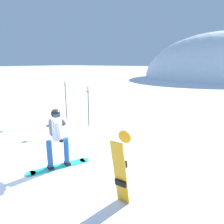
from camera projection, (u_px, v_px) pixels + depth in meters
ground_plane at (55, 165)px, 6.01m from camera, size 300.00×300.00×0.00m
ridge_peak_main at (221, 78)px, 38.55m from camera, size 28.62×25.76×16.73m
snowboarder_main at (57, 137)px, 5.70m from camera, size 0.99×1.67×1.71m
spare_snowboard at (121, 170)px, 4.13m from camera, size 0.28×0.38×1.63m
piste_marker_near at (66, 97)px, 10.67m from camera, size 0.20×0.20×2.03m
piste_marker_far at (88, 103)px, 9.43m from camera, size 0.20×0.20×1.90m
rock_dark at (58, 124)px, 9.94m from camera, size 0.79×0.67×0.55m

